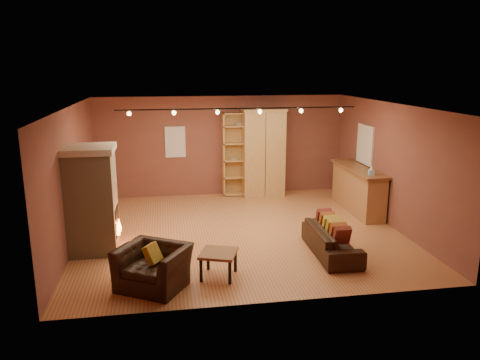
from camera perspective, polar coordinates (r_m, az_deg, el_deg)
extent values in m
plane|color=#A16139|center=(10.51, 0.05, -6.32)|extent=(7.00, 7.00, 0.00)
plane|color=brown|center=(9.91, 0.05, 9.08)|extent=(7.00, 7.00, 0.00)
cube|color=brown|center=(13.28, -2.26, 4.17)|extent=(7.00, 0.02, 2.80)
cube|color=brown|center=(10.17, -19.81, 0.38)|extent=(0.02, 6.50, 2.80)
cube|color=brown|center=(11.23, 17.97, 1.73)|extent=(0.02, 6.50, 2.80)
cube|color=tan|center=(9.61, -17.59, -2.65)|extent=(0.90, 0.90, 2.00)
cube|color=beige|center=(9.38, -18.06, 3.58)|extent=(0.98, 0.98, 0.12)
cube|color=black|center=(9.68, -15.01, -4.84)|extent=(0.10, 0.65, 0.55)
cone|color=orange|center=(9.71, -14.61, -5.50)|extent=(0.10, 0.10, 0.22)
cube|color=white|center=(13.14, -7.90, 4.61)|extent=(0.56, 0.04, 0.86)
cube|color=tan|center=(13.37, -0.18, 3.28)|extent=(0.96, 0.04, 2.36)
cube|color=tan|center=(13.14, -2.05, 3.08)|extent=(0.04, 0.38, 2.36)
cube|color=tan|center=(13.28, 1.91, 3.21)|extent=(0.04, 0.38, 2.36)
cube|color=gray|center=(13.20, -0.75, 2.58)|extent=(0.18, 0.12, 0.05)
cube|color=black|center=(13.16, 0.50, 4.86)|extent=(0.10, 0.10, 0.12)
cube|color=tan|center=(13.46, -0.06, -1.63)|extent=(0.96, 0.38, 0.04)
cube|color=tan|center=(13.34, -0.06, 0.43)|extent=(0.96, 0.38, 0.03)
cube|color=tan|center=(13.23, -0.06, 2.46)|extent=(0.96, 0.38, 0.04)
cube|color=tan|center=(13.15, -0.06, 4.52)|extent=(0.96, 0.38, 0.04)
cube|color=tan|center=(13.08, -0.06, 6.61)|extent=(0.96, 0.38, 0.04)
cube|color=tan|center=(13.04, -0.06, 8.16)|extent=(0.96, 0.38, 0.04)
cube|color=tan|center=(13.20, 2.83, 3.23)|extent=(1.15, 0.63, 2.41)
cube|color=brown|center=(12.90, 3.12, 2.99)|extent=(0.02, 0.01, 2.31)
cube|color=tan|center=(13.03, 2.90, 8.58)|extent=(1.21, 0.69, 0.06)
cube|color=#AE7F50|center=(12.23, 14.16, -1.24)|extent=(0.51, 2.23, 1.07)
cube|color=brown|center=(12.10, 14.32, 1.33)|extent=(0.63, 2.35, 0.06)
cube|color=#92CAE9|center=(11.35, 15.72, 0.92)|extent=(0.15, 0.15, 0.13)
cone|color=white|center=(11.32, 15.76, 1.49)|extent=(0.08, 0.08, 0.10)
cube|color=white|center=(12.41, 15.01, 4.20)|extent=(0.05, 0.90, 1.00)
imported|color=black|center=(9.39, 11.11, -6.76)|extent=(0.59, 1.85, 0.72)
cube|color=maroon|center=(8.83, 12.32, -6.61)|extent=(0.31, 0.24, 0.36)
cube|color=#99471E|center=(9.02, 11.85, -6.13)|extent=(0.31, 0.24, 0.36)
cube|color=#AE912C|center=(9.22, 11.39, -5.68)|extent=(0.31, 0.24, 0.36)
cube|color=#AE912C|center=(9.41, 10.96, -5.24)|extent=(0.31, 0.24, 0.36)
cube|color=#99471E|center=(9.61, 10.55, -4.83)|extent=(0.31, 0.24, 0.36)
cube|color=maroon|center=(9.81, 10.15, -4.43)|extent=(0.31, 0.24, 0.36)
imported|color=black|center=(7.99, -10.58, -9.59)|extent=(1.29, 1.16, 0.95)
cube|color=#AE912C|center=(7.94, -10.61, -8.80)|extent=(0.35, 0.38, 0.34)
cube|color=brown|center=(8.24, -2.65, -8.92)|extent=(0.77, 0.77, 0.05)
cube|color=black|center=(8.08, -4.22, -11.21)|extent=(0.05, 0.05, 0.40)
cube|color=black|center=(8.14, -0.63, -10.99)|extent=(0.05, 0.05, 0.40)
cube|color=black|center=(8.54, -4.54, -9.80)|extent=(0.05, 0.05, 0.40)
cube|color=black|center=(8.59, -1.15, -9.61)|extent=(0.05, 0.05, 0.40)
cylinder|color=black|center=(10.11, -0.14, 8.71)|extent=(5.20, 0.03, 0.03)
sphere|color=#FFD88C|center=(10.01, -13.37, 7.89)|extent=(0.09, 0.09, 0.09)
sphere|color=#FFD88C|center=(9.99, -8.05, 8.12)|extent=(0.09, 0.09, 0.09)
sphere|color=#FFD88C|center=(10.06, -2.75, 8.27)|extent=(0.09, 0.09, 0.09)
sphere|color=#FFD88C|center=(10.20, 2.44, 8.35)|extent=(0.09, 0.09, 0.09)
sphere|color=#FFD88C|center=(10.43, 7.45, 8.37)|extent=(0.09, 0.09, 0.09)
sphere|color=#FFD88C|center=(10.73, 12.21, 8.32)|extent=(0.09, 0.09, 0.09)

